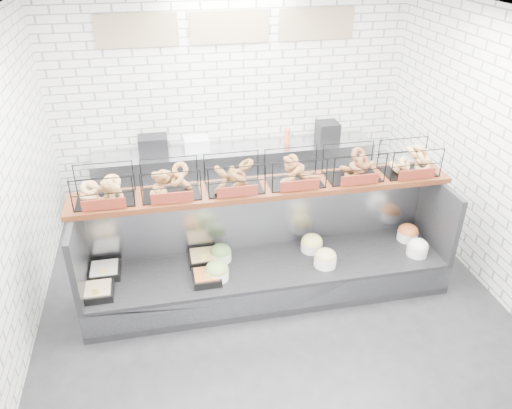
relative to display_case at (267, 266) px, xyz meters
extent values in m
plane|color=black|center=(0.00, -0.35, -0.33)|extent=(5.50, 5.50, 0.00)
cube|color=white|center=(0.00, 2.40, 1.17)|extent=(5.00, 0.02, 3.00)
cube|color=white|center=(2.50, -0.35, 1.17)|extent=(0.02, 5.50, 3.00)
cube|color=white|center=(0.00, -0.35, 2.67)|extent=(5.00, 5.50, 0.02)
cube|color=tan|center=(-1.20, 2.37, 2.17)|extent=(1.05, 0.03, 0.42)
cube|color=tan|center=(0.00, 2.37, 2.17)|extent=(1.05, 0.03, 0.42)
cube|color=tan|center=(1.20, 2.37, 2.17)|extent=(1.05, 0.03, 0.42)
cube|color=black|center=(0.00, -0.05, -0.13)|extent=(4.00, 0.90, 0.40)
cube|color=#93969B|center=(0.00, -0.48, -0.11)|extent=(4.00, 0.03, 0.28)
cube|color=#93969B|center=(0.00, 0.36, 0.47)|extent=(4.00, 0.08, 0.80)
cube|color=black|center=(-1.97, -0.05, 0.47)|extent=(0.06, 0.90, 0.80)
cube|color=black|center=(1.97, -0.05, 0.47)|extent=(0.06, 0.90, 0.80)
cube|color=black|center=(-1.82, -0.23, 0.11)|extent=(0.31, 0.31, 0.08)
cube|color=tan|center=(-1.82, -0.23, 0.15)|extent=(0.27, 0.27, 0.04)
cube|color=#E4CE4F|center=(-1.82, -0.34, 0.20)|extent=(0.06, 0.01, 0.08)
cube|color=black|center=(-1.77, 0.11, 0.11)|extent=(0.33, 0.33, 0.08)
cube|color=silver|center=(-1.77, 0.11, 0.15)|extent=(0.28, 0.28, 0.04)
cube|color=#E4CE4F|center=(-1.77, -0.01, 0.20)|extent=(0.06, 0.01, 0.08)
cube|color=black|center=(-0.71, -0.22, 0.11)|extent=(0.30, 0.30, 0.08)
cube|color=#C7622A|center=(-0.71, -0.22, 0.15)|extent=(0.25, 0.25, 0.04)
cube|color=#E4CE4F|center=(-0.71, -0.32, 0.20)|extent=(0.06, 0.01, 0.08)
cube|color=black|center=(-0.71, 0.14, 0.11)|extent=(0.32, 0.32, 0.08)
cube|color=#DCB570|center=(-0.71, 0.14, 0.15)|extent=(0.27, 0.27, 0.04)
cube|color=#E4CE4F|center=(-0.71, 0.03, 0.20)|extent=(0.06, 0.01, 0.08)
cylinder|color=white|center=(-0.60, -0.20, 0.13)|extent=(0.26, 0.26, 0.11)
ellipsoid|color=#7D9B4F|center=(-0.60, -0.20, 0.19)|extent=(0.25, 0.25, 0.18)
cylinder|color=white|center=(-0.51, 0.12, 0.13)|extent=(0.24, 0.24, 0.11)
ellipsoid|color=#699049|center=(-0.51, 0.12, 0.19)|extent=(0.23, 0.23, 0.16)
cylinder|color=white|center=(0.60, -0.21, 0.13)|extent=(0.25, 0.25, 0.11)
ellipsoid|color=tan|center=(0.60, -0.21, 0.19)|extent=(0.24, 0.24, 0.17)
cylinder|color=white|center=(0.55, 0.11, 0.13)|extent=(0.25, 0.25, 0.11)
ellipsoid|color=#F9F17F|center=(0.55, 0.11, 0.19)|extent=(0.25, 0.25, 0.17)
cylinder|color=white|center=(1.70, -0.22, 0.13)|extent=(0.24, 0.24, 0.11)
ellipsoid|color=silver|center=(1.70, -0.22, 0.19)|extent=(0.23, 0.23, 0.16)
cylinder|color=white|center=(1.73, 0.09, 0.13)|extent=(0.24, 0.24, 0.11)
ellipsoid|color=orange|center=(1.73, 0.09, 0.19)|extent=(0.24, 0.24, 0.17)
cube|color=#401B0D|center=(0.00, 0.17, 0.90)|extent=(4.10, 0.50, 0.06)
cube|color=black|center=(-1.64, 0.17, 1.10)|extent=(0.60, 0.38, 0.34)
cube|color=maroon|center=(-1.64, -0.03, 1.00)|extent=(0.42, 0.02, 0.11)
cube|color=black|center=(-0.98, 0.17, 1.10)|extent=(0.60, 0.38, 0.34)
cube|color=maroon|center=(-0.98, -0.03, 1.00)|extent=(0.42, 0.02, 0.11)
cube|color=black|center=(-0.33, 0.17, 1.10)|extent=(0.60, 0.38, 0.34)
cube|color=maroon|center=(-0.33, -0.03, 1.00)|extent=(0.42, 0.02, 0.11)
cube|color=black|center=(0.33, 0.17, 1.10)|extent=(0.60, 0.38, 0.34)
cube|color=maroon|center=(0.33, -0.03, 1.00)|extent=(0.42, 0.02, 0.11)
cube|color=black|center=(0.99, 0.17, 1.10)|extent=(0.60, 0.38, 0.34)
cube|color=maroon|center=(0.99, -0.03, 1.00)|extent=(0.42, 0.02, 0.11)
cube|color=black|center=(1.64, 0.17, 1.10)|extent=(0.60, 0.38, 0.34)
cube|color=maroon|center=(1.64, -0.03, 1.00)|extent=(0.42, 0.02, 0.11)
cube|color=#93969B|center=(0.00, 2.08, 0.12)|extent=(4.00, 0.60, 0.90)
cube|color=black|center=(-1.15, 2.14, 0.69)|extent=(0.40, 0.30, 0.24)
cube|color=silver|center=(-0.55, 2.12, 0.66)|extent=(0.35, 0.28, 0.18)
cylinder|color=#DA5E36|center=(0.76, 2.09, 0.68)|extent=(0.09, 0.09, 0.22)
cube|color=black|center=(1.35, 2.03, 0.72)|extent=(0.30, 0.30, 0.30)
camera|label=1|loc=(-1.04, -4.43, 3.38)|focal=35.00mm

